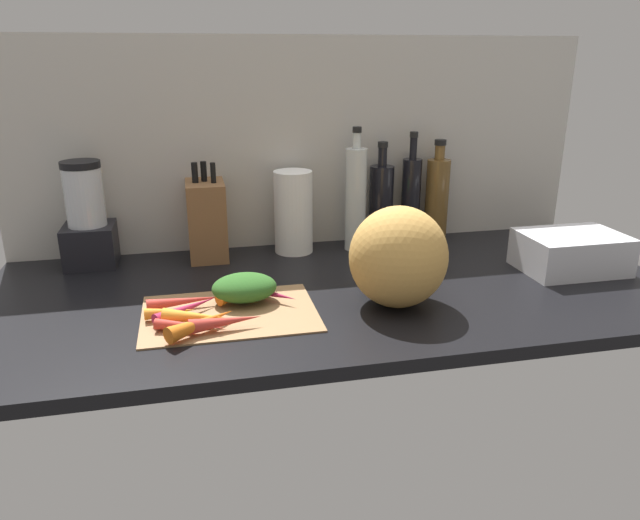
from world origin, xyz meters
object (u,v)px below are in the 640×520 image
carrot_2 (226,322)px  paper_towel_roll (293,212)px  carrot_4 (190,326)px  cutting_board (230,313)px  blender_appliance (88,222)px  bottle_0 (356,198)px  carrot_7 (269,293)px  dish_rack (571,252)px  knife_block (207,219)px  bottle_1 (381,203)px  winter_squash (398,257)px  carrot_1 (186,308)px  carrot_5 (202,323)px  bottle_3 (437,198)px  carrot_6 (243,291)px  bottle_2 (411,198)px  carrot_3 (195,317)px  carrot_8 (170,312)px  carrot_0 (185,301)px

carrot_2 → paper_towel_roll: bearing=65.0°
carrot_4 → cutting_board: bearing=44.5°
blender_appliance → bottle_0: bottle_0 is taller
carrot_7 → dish_rack: dish_rack is taller
blender_appliance → paper_towel_roll: (56.07, -0.37, -0.43)cm
carrot_7 → paper_towel_roll: 39.33cm
knife_block → bottle_1: bearing=2.7°
dish_rack → winter_squash: bearing=-167.1°
knife_block → blender_appliance: blender_appliance is taller
bottle_1 → dish_rack: size_ratio=1.17×
winter_squash → carrot_1: bearing=176.2°
carrot_5 → bottle_0: size_ratio=0.46×
carrot_7 → dish_rack: 81.62cm
bottle_3 → blender_appliance: bearing=-178.8°
carrot_5 → paper_towel_roll: bearing=60.5°
carrot_5 → blender_appliance: 58.21cm
carrot_6 → knife_block: size_ratio=0.52×
carrot_1 → winter_squash: 48.43cm
bottle_2 → carrot_2: bearing=-138.8°
blender_appliance → dish_rack: blender_appliance is taller
carrot_2 → bottle_3: bearing=37.4°
winter_squash → cutting_board: bearing=175.7°
carrot_3 → carrot_6: size_ratio=0.94×
carrot_6 → carrot_8: (-16.62, -7.80, -0.24)cm
carrot_0 → paper_towel_roll: (31.44, 36.32, 9.71)cm
carrot_2 → carrot_8: carrot_2 is taller
carrot_3 → bottle_1: size_ratio=0.44×
paper_towel_roll → carrot_1: bearing=-127.5°
bottle_3 → cutting_board: bearing=-147.0°
winter_squash → blender_appliance: size_ratio=0.81×
winter_squash → paper_towel_roll: (-16.21, 43.80, 0.25)cm
carrot_5 → carrot_4: bearing=173.8°
carrot_4 → paper_towel_roll: 59.00cm
paper_towel_roll → carrot_2: bearing=-115.0°
carrot_0 → dish_rack: dish_rack is taller
carrot_0 → bottle_3: (76.49, 38.75, 11.00)cm
carrot_0 → dish_rack: size_ratio=0.64×
carrot_0 → paper_towel_roll: 49.01cm
carrot_0 → carrot_2: (8.21, -13.55, 0.25)cm
cutting_board → knife_block: size_ratio=1.41×
carrot_4 → knife_block: (5.97, 49.88, 9.05)cm
knife_block → blender_appliance: 31.52cm
cutting_board → carrot_0: carrot_0 is taller
carrot_3 → carrot_5: 3.58cm
paper_towel_roll → bottle_0: size_ratio=0.66×
paper_towel_roll → carrot_7: bearing=-108.7°
carrot_2 → paper_towel_roll: paper_towel_roll is taller
carrot_1 → carrot_4: bearing=-85.8°
carrot_2 → bottle_2: bottle_2 is taller
winter_squash → bottle_0: bearing=87.4°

